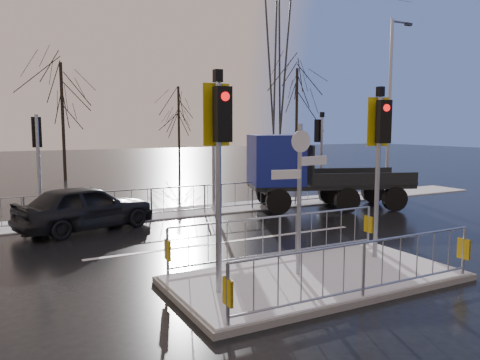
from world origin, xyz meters
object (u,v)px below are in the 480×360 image
flatbed_truck (298,170)px  car_far_lane (86,207)px  traffic_island (315,263)px  street_lamp_right (391,100)px

flatbed_truck → car_far_lane: bearing=-179.6°
traffic_island → car_far_lane: (-3.30, 7.18, 0.32)m
traffic_island → street_lamp_right: size_ratio=0.75×
traffic_island → flatbed_truck: bearing=57.7°
flatbed_truck → street_lamp_right: 6.78m
street_lamp_right → car_far_lane: bearing=-174.6°
street_lamp_right → flatbed_truck: bearing=-168.2°
traffic_island → car_far_lane: 7.91m
flatbed_truck → street_lamp_right: (6.01, 1.26, 2.87)m
traffic_island → street_lamp_right: bearing=38.7°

